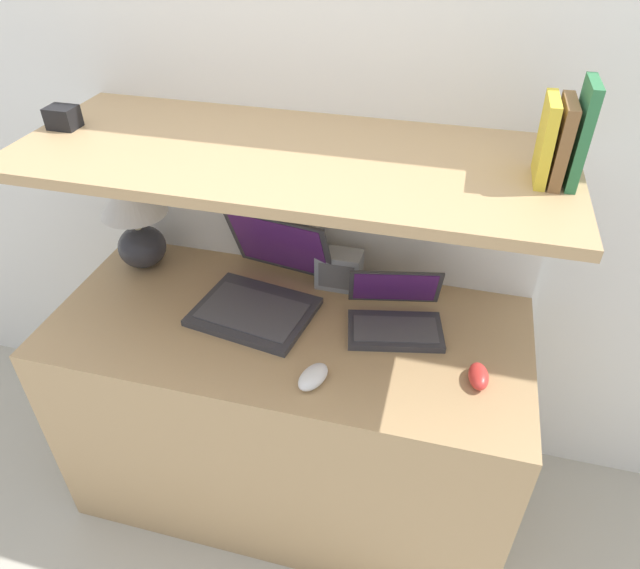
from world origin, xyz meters
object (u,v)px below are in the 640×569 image
object	(u,v)px
book_brown	(561,142)
table_lamp	(135,214)
laptop_small	(395,316)
computer_mouse	(313,377)
book_yellow	(546,140)
laptop_large	(263,289)
shelf_gadget	(63,117)
router_box	(339,270)
book_green	(581,134)
second_mouse	(478,376)

from	to	relation	value
book_brown	table_lamp	bearing A→B (deg)	174.51
laptop_small	computer_mouse	bearing A→B (deg)	-121.64
table_lamp	book_yellow	size ratio (longest dim) A/B	1.80
laptop_large	book_yellow	size ratio (longest dim) A/B	2.25
book_brown	shelf_gadget	world-z (taller)	book_brown
router_box	book_brown	world-z (taller)	book_brown
table_lamp	book_green	xyz separation A→B (m)	(1.20, -0.11, 0.43)
laptop_large	computer_mouse	world-z (taller)	laptop_large
table_lamp	book_brown	world-z (taller)	book_brown
table_lamp	book_brown	xyz separation A→B (m)	(1.17, -0.11, 0.40)
laptop_large	book_green	size ratio (longest dim) A/B	1.86
computer_mouse	book_yellow	xyz separation A→B (m)	(0.45, 0.27, 0.58)
book_green	computer_mouse	bearing A→B (deg)	-152.66
laptop_small	book_brown	world-z (taller)	book_brown
book_brown	book_yellow	xyz separation A→B (m)	(-0.03, 0.00, 0.00)
laptop_small	shelf_gadget	size ratio (longest dim) A/B	3.97
computer_mouse	router_box	world-z (taller)	router_box
table_lamp	book_green	size ratio (longest dim) A/B	1.48
table_lamp	computer_mouse	size ratio (longest dim) A/B	2.78
laptop_small	second_mouse	world-z (taller)	laptop_small
computer_mouse	book_yellow	size ratio (longest dim) A/B	0.65
table_lamp	book_brown	distance (m)	1.24
laptop_large	shelf_gadget	xyz separation A→B (m)	(-0.53, -0.01, 0.48)
book_yellow	book_brown	bearing A→B (deg)	0.00
table_lamp	laptop_small	world-z (taller)	table_lamp
router_box	shelf_gadget	world-z (taller)	shelf_gadget
computer_mouse	shelf_gadget	bearing A→B (deg)	160.47
laptop_small	shelf_gadget	bearing A→B (deg)	-179.65
laptop_small	book_brown	xyz separation A→B (m)	(0.32, -0.01, 0.56)
table_lamp	second_mouse	world-z (taller)	table_lamp
second_mouse	router_box	bearing A→B (deg)	144.33
table_lamp	shelf_gadget	world-z (taller)	shelf_gadget
book_yellow	shelf_gadget	bearing A→B (deg)	180.00
computer_mouse	book_brown	distance (m)	0.80
table_lamp	laptop_large	world-z (taller)	table_lamp
table_lamp	router_box	world-z (taller)	table_lamp
table_lamp	book_brown	bearing A→B (deg)	-5.49
laptop_large	laptop_small	xyz separation A→B (m)	(0.40, -0.01, -0.02)
laptop_small	second_mouse	bearing A→B (deg)	-34.40
second_mouse	shelf_gadget	bearing A→B (deg)	172.21
table_lamp	laptop_large	bearing A→B (deg)	-12.54
laptop_small	book_brown	size ratio (longest dim) A/B	1.69
laptop_large	shelf_gadget	world-z (taller)	shelf_gadget
laptop_large	router_box	xyz separation A→B (m)	(0.20, 0.14, 0.01)
table_lamp	shelf_gadget	bearing A→B (deg)	-124.17
book_green	table_lamp	bearing A→B (deg)	174.67
computer_mouse	book_brown	xyz separation A→B (m)	(0.49, 0.27, 0.58)
book_green	book_yellow	bearing A→B (deg)	180.00
router_box	laptop_large	bearing A→B (deg)	-144.27
computer_mouse	book_green	world-z (taller)	book_green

